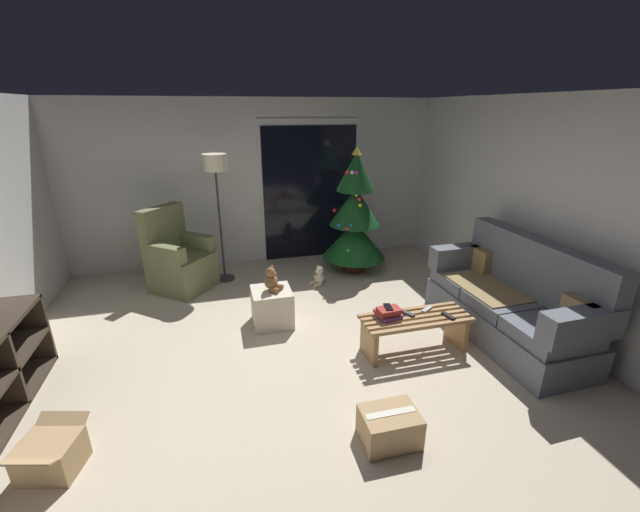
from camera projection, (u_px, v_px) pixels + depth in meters
ground_plane at (299, 366)px, 3.87m from camera, size 7.00×7.00×0.00m
wall_back at (256, 183)px, 6.20m from camera, size 5.72×0.12×2.50m
wall_right at (567, 221)px, 4.12m from camera, size 0.12×6.00×2.50m
patio_door_frame at (310, 191)px, 6.39m from camera, size 1.60×0.02×2.20m
patio_door_glass at (310, 194)px, 6.39m from camera, size 1.50×0.02×2.10m
couch at (511, 302)px, 4.26m from camera, size 0.81×1.95×1.08m
coffee_table at (415, 328)px, 4.03m from camera, size 1.10×0.40×0.39m
remote_silver at (427, 309)px, 4.11m from camera, size 0.16×0.12×0.02m
remote_graphite at (407, 313)px, 4.03m from camera, size 0.12×0.16×0.02m
remote_black at (448, 316)px, 3.98m from camera, size 0.08×0.16×0.02m
book_stack at (388, 313)px, 3.95m from camera, size 0.26×0.23×0.11m
cell_phone at (388, 307)px, 3.94m from camera, size 0.09×0.15×0.01m
christmas_tree at (355, 218)px, 5.88m from camera, size 0.94×0.94×1.85m
armchair at (179, 261)px, 5.42m from camera, size 0.97×0.96×1.13m
floor_lamp at (216, 175)px, 5.31m from camera, size 0.32×0.32×1.78m
ottoman at (272, 307)px, 4.56m from camera, size 0.44×0.44×0.42m
teddy_bear_chestnut at (272, 281)px, 4.44m from camera, size 0.22×0.21×0.29m
teddy_bear_cream_by_tree at (319, 277)px, 5.61m from camera, size 0.21×0.21×0.29m
cardboard_box_taped_mid_floor at (390, 427)px, 2.96m from camera, size 0.43×0.32×0.26m
cardboard_box_open_near_shelf at (51, 455)px, 2.72m from camera, size 0.46×0.54×0.30m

